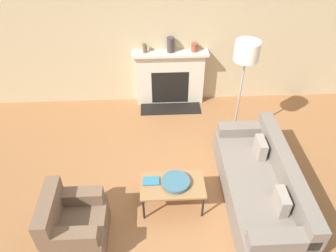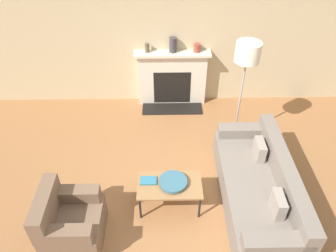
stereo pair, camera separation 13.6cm
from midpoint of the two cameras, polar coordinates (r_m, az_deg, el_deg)
ground_plane at (r=4.94m, az=3.30°, el=-14.03°), size 18.00×18.00×0.00m
wall_back at (r=6.33m, az=1.27°, el=15.93°), size 18.00×0.06×2.90m
fireplace at (r=6.60m, az=-0.26°, el=8.23°), size 1.46×0.59×1.13m
couch at (r=4.96m, az=15.03°, el=-10.03°), size 0.90×2.23×0.79m
armchair_near at (r=4.55m, az=-17.00°, el=-16.23°), size 0.73×0.78×0.85m
coffee_table at (r=4.66m, az=-0.06°, el=-10.47°), size 0.90×0.51×0.44m
bowl at (r=4.61m, az=0.53°, el=-9.68°), size 0.40×0.40×0.06m
book at (r=4.66m, az=-3.81°, el=-9.55°), size 0.23×0.15×0.02m
floor_lamp at (r=5.23m, az=12.59°, el=11.02°), size 0.39×0.39×1.88m
mantel_vase_left at (r=6.30m, az=-4.70°, el=13.35°), size 0.09×0.09×0.17m
mantel_vase_center_left at (r=6.27m, az=-0.18°, el=13.96°), size 0.14×0.14×0.28m
mantel_vase_center_right at (r=6.34m, az=4.03°, el=13.49°), size 0.13×0.13×0.16m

